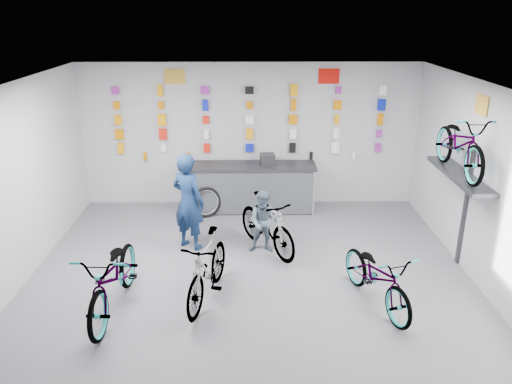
{
  "coord_description": "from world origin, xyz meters",
  "views": [
    {
      "loc": [
        0.02,
        -6.2,
        4.03
      ],
      "look_at": [
        0.11,
        1.4,
        1.2
      ],
      "focal_mm": 35.0,
      "sensor_mm": 36.0,
      "label": 1
    }
  ],
  "objects_px": {
    "bike_service": "(267,224)",
    "customer": "(264,222)",
    "bike_right": "(377,276)",
    "bike_left": "(114,277)",
    "bike_center": "(207,268)",
    "clerk": "(188,202)",
    "counter": "(250,188)"
  },
  "relations": [
    {
      "from": "bike_service",
      "to": "customer",
      "type": "distance_m",
      "value": 0.08
    },
    {
      "from": "bike_right",
      "to": "bike_service",
      "type": "xyz_separation_m",
      "value": [
        -1.51,
        1.71,
        0.05
      ]
    },
    {
      "from": "bike_left",
      "to": "bike_right",
      "type": "xyz_separation_m",
      "value": [
        3.69,
        0.11,
        -0.07
      ]
    },
    {
      "from": "bike_center",
      "to": "clerk",
      "type": "bearing_deg",
      "value": 118.76
    },
    {
      "from": "bike_right",
      "to": "bike_service",
      "type": "height_order",
      "value": "bike_service"
    },
    {
      "from": "bike_right",
      "to": "customer",
      "type": "height_order",
      "value": "customer"
    },
    {
      "from": "bike_right",
      "to": "bike_service",
      "type": "relative_size",
      "value": 1.03
    },
    {
      "from": "bike_left",
      "to": "bike_right",
      "type": "bearing_deg",
      "value": 4.28
    },
    {
      "from": "clerk",
      "to": "bike_center",
      "type": "bearing_deg",
      "value": 136.56
    },
    {
      "from": "bike_right",
      "to": "bike_service",
      "type": "distance_m",
      "value": 2.28
    },
    {
      "from": "counter",
      "to": "bike_center",
      "type": "relative_size",
      "value": 1.59
    },
    {
      "from": "bike_left",
      "to": "bike_service",
      "type": "xyz_separation_m",
      "value": [
        2.17,
        1.82,
        -0.02
      ]
    },
    {
      "from": "bike_center",
      "to": "clerk",
      "type": "height_order",
      "value": "clerk"
    },
    {
      "from": "bike_center",
      "to": "customer",
      "type": "relative_size",
      "value": 1.52
    },
    {
      "from": "clerk",
      "to": "customer",
      "type": "distance_m",
      "value": 1.36
    },
    {
      "from": "bike_service",
      "to": "customer",
      "type": "relative_size",
      "value": 1.5
    },
    {
      "from": "bike_left",
      "to": "clerk",
      "type": "height_order",
      "value": "clerk"
    },
    {
      "from": "bike_right",
      "to": "customer",
      "type": "distance_m",
      "value": 2.29
    },
    {
      "from": "bike_left",
      "to": "clerk",
      "type": "xyz_separation_m",
      "value": [
        0.82,
        1.97,
        0.34
      ]
    },
    {
      "from": "bike_center",
      "to": "bike_right",
      "type": "bearing_deg",
      "value": 10.14
    },
    {
      "from": "counter",
      "to": "clerk",
      "type": "relative_size",
      "value": 1.56
    },
    {
      "from": "counter",
      "to": "bike_service",
      "type": "relative_size",
      "value": 1.62
    },
    {
      "from": "counter",
      "to": "bike_center",
      "type": "height_order",
      "value": "bike_center"
    },
    {
      "from": "clerk",
      "to": "customer",
      "type": "bearing_deg",
      "value": -156.56
    },
    {
      "from": "counter",
      "to": "customer",
      "type": "bearing_deg",
      "value": -82.51
    },
    {
      "from": "counter",
      "to": "clerk",
      "type": "distance_m",
      "value": 2.04
    },
    {
      "from": "bike_center",
      "to": "bike_right",
      "type": "distance_m",
      "value": 2.42
    },
    {
      "from": "customer",
      "to": "clerk",
      "type": "bearing_deg",
      "value": 176.14
    },
    {
      "from": "customer",
      "to": "counter",
      "type": "bearing_deg",
      "value": 101.93
    },
    {
      "from": "counter",
      "to": "bike_center",
      "type": "distance_m",
      "value": 3.46
    },
    {
      "from": "bike_center",
      "to": "bike_service",
      "type": "relative_size",
      "value": 1.01
    },
    {
      "from": "bike_left",
      "to": "bike_center",
      "type": "bearing_deg",
      "value": 14.57
    }
  ]
}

